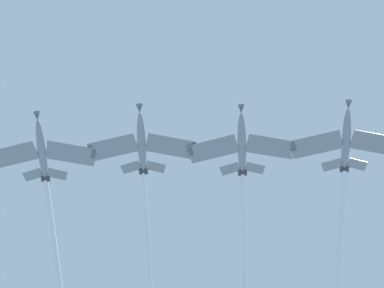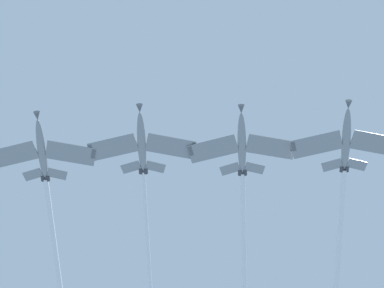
# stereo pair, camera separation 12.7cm
# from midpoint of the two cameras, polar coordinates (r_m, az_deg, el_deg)

# --- Properties ---
(jet_far_left) EXTENTS (29.41, 45.72, 12.09)m
(jet_far_left) POSITION_cam_midpoint_polar(r_m,az_deg,el_deg) (128.51, 12.64, -4.67)
(jet_far_left) COLOR gray
(jet_inner_left) EXTENTS (25.60, 39.74, 10.55)m
(jet_inner_left) POSITION_cam_midpoint_polar(r_m,az_deg,el_deg) (125.38, 4.31, -3.35)
(jet_inner_left) COLOR gray
(jet_centre) EXTENTS (28.46, 43.64, 10.25)m
(jet_centre) POSITION_cam_midpoint_polar(r_m,az_deg,el_deg) (125.41, -4.17, -2.71)
(jet_centre) COLOR gray
(jet_inner_right) EXTENTS (27.73, 42.81, 10.95)m
(jet_inner_right) POSITION_cam_midpoint_polar(r_m,az_deg,el_deg) (129.87, -12.20, -4.40)
(jet_inner_right) COLOR gray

